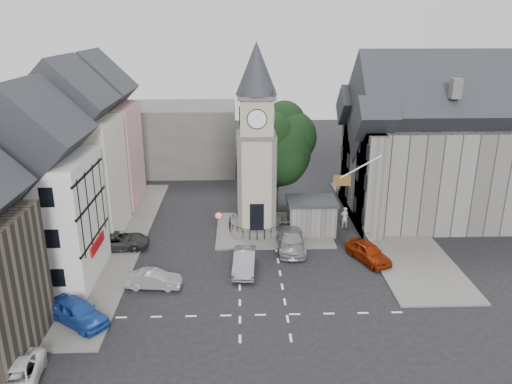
{
  "coord_description": "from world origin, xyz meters",
  "views": [
    {
      "loc": [
        -1.38,
        -32.95,
        17.78
      ],
      "look_at": [
        -0.13,
        5.0,
        4.68
      ],
      "focal_mm": 35.0,
      "sensor_mm": 36.0,
      "label": 1
    }
  ],
  "objects_px": {
    "clock_tower": "(256,142)",
    "pedestrian": "(345,217)",
    "stone_shelter": "(311,216)",
    "car_east_red": "(368,252)",
    "car_west_blue": "(77,312)"
  },
  "relations": [
    {
      "from": "car_west_blue",
      "to": "car_east_red",
      "type": "xyz_separation_m",
      "value": [
        20.0,
        7.83,
        -0.03
      ]
    },
    {
      "from": "clock_tower",
      "to": "car_west_blue",
      "type": "bearing_deg",
      "value": -129.42
    },
    {
      "from": "clock_tower",
      "to": "stone_shelter",
      "type": "bearing_deg",
      "value": -5.84
    },
    {
      "from": "car_east_red",
      "to": "car_west_blue",
      "type": "bearing_deg",
      "value": 178.44
    },
    {
      "from": "car_east_red",
      "to": "stone_shelter",
      "type": "bearing_deg",
      "value": 100.19
    },
    {
      "from": "clock_tower",
      "to": "car_east_red",
      "type": "xyz_separation_m",
      "value": [
        8.5,
        -6.16,
        -7.38
      ]
    },
    {
      "from": "clock_tower",
      "to": "pedestrian",
      "type": "height_order",
      "value": "clock_tower"
    },
    {
      "from": "stone_shelter",
      "to": "car_east_red",
      "type": "relative_size",
      "value": 0.99
    },
    {
      "from": "clock_tower",
      "to": "pedestrian",
      "type": "bearing_deg",
      "value": 3.9
    },
    {
      "from": "clock_tower",
      "to": "pedestrian",
      "type": "distance_m",
      "value": 10.76
    },
    {
      "from": "car_west_blue",
      "to": "pedestrian",
      "type": "distance_m",
      "value": 24.32
    },
    {
      "from": "stone_shelter",
      "to": "clock_tower",
      "type": "bearing_deg",
      "value": 174.16
    },
    {
      "from": "clock_tower",
      "to": "car_east_red",
      "type": "height_order",
      "value": "clock_tower"
    },
    {
      "from": "stone_shelter",
      "to": "pedestrian",
      "type": "distance_m",
      "value": 3.42
    },
    {
      "from": "stone_shelter",
      "to": "car_east_red",
      "type": "bearing_deg",
      "value": -56.86
    }
  ]
}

